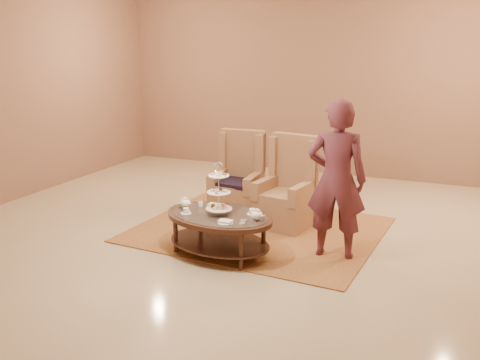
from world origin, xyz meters
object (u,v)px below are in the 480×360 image
at_px(person, 337,180).
at_px(tea_table, 219,222).
at_px(armchair_right, 288,196).
at_px(armchair_left, 239,186).

bearing_deg(person, tea_table, 13.80).
bearing_deg(person, armchair_right, -51.96).
height_order(armchair_left, person, person).
bearing_deg(armchair_right, person, -35.42).
bearing_deg(armchair_left, tea_table, -77.72).
height_order(armchair_left, armchair_right, armchair_right).
xyz_separation_m(armchair_left, armchair_right, (0.81, -0.20, 0.00)).
height_order(tea_table, armchair_right, armchair_right).
bearing_deg(armchair_left, armchair_right, -16.77).
bearing_deg(tea_table, armchair_right, 82.70).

